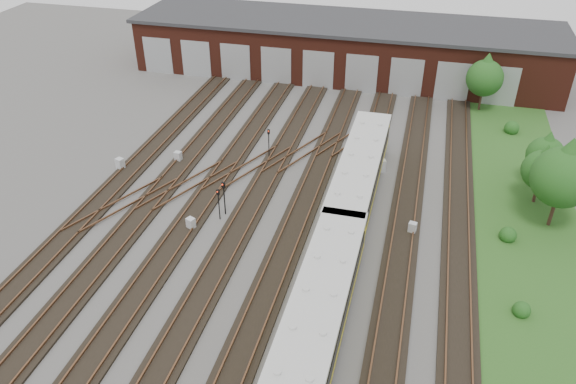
# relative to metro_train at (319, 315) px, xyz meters

# --- Properties ---
(ground) EXTENTS (120.00, 120.00, 0.00)m
(ground) POSITION_rel_metro_train_xyz_m (-6.00, 4.03, -2.11)
(ground) COLOR #4D4B48
(ground) RESTS_ON ground
(track_network) EXTENTS (30.40, 70.00, 0.33)m
(track_network) POSITION_rel_metro_train_xyz_m (-6.17, 4.62, -2.00)
(track_network) COLOR black
(track_network) RESTS_ON ground
(maintenance_shed) EXTENTS (51.00, 12.50, 6.35)m
(maintenance_shed) POSITION_rel_metro_train_xyz_m (-6.01, 44.00, 1.10)
(maintenance_shed) COLOR #4D1D13
(maintenance_shed) RESTS_ON ground
(grass_verge) EXTENTS (8.00, 55.00, 0.05)m
(grass_verge) POSITION_rel_metro_train_xyz_m (13.00, 14.03, -2.08)
(grass_verge) COLOR #23531B
(grass_verge) RESTS_ON ground
(metro_train) EXTENTS (3.12, 48.80, 3.47)m
(metro_train) POSITION_rel_metro_train_xyz_m (0.00, 0.00, 0.00)
(metro_train) COLOR black
(metro_train) RESTS_ON ground
(signal_mast_0) EXTENTS (0.25, 0.24, 2.98)m
(signal_mast_0) POSITION_rel_metro_train_xyz_m (-8.81, 20.31, -0.21)
(signal_mast_0) COLOR black
(signal_mast_0) RESTS_ON ground
(signal_mast_1) EXTENTS (0.29, 0.28, 2.89)m
(signal_mast_1) POSITION_rel_metro_train_xyz_m (-9.68, 10.98, -0.24)
(signal_mast_1) COLOR black
(signal_mast_1) RESTS_ON ground
(signal_mast_2) EXTENTS (0.24, 0.22, 2.68)m
(signal_mast_2) POSITION_rel_metro_train_xyz_m (-9.85, 10.20, -0.39)
(signal_mast_2) COLOR black
(signal_mast_2) RESTS_ON ground
(signal_mast_3) EXTENTS (0.24, 0.22, 2.70)m
(signal_mast_3) POSITION_rel_metro_train_xyz_m (-1.30, 24.41, -0.37)
(signal_mast_3) COLOR black
(signal_mast_3) RESTS_ON ground
(relay_cabinet_0) EXTENTS (0.79, 0.73, 1.08)m
(relay_cabinet_0) POSITION_rel_metro_train_xyz_m (-21.00, 15.20, -1.56)
(relay_cabinet_0) COLOR #B7B9BC
(relay_cabinet_0) RESTS_ON ground
(relay_cabinet_1) EXTENTS (0.66, 0.57, 0.99)m
(relay_cabinet_1) POSITION_rel_metro_train_xyz_m (-16.63, 17.78, -1.61)
(relay_cabinet_1) COLOR #B7B9BC
(relay_cabinet_1) RESTS_ON ground
(relay_cabinet_2) EXTENTS (0.74, 0.69, 0.98)m
(relay_cabinet_2) POSITION_rel_metro_train_xyz_m (-11.48, 8.43, -1.62)
(relay_cabinet_2) COLOR #B7B9BC
(relay_cabinet_2) RESTS_ON ground
(relay_cabinet_3) EXTENTS (0.85, 0.79, 1.14)m
(relay_cabinet_3) POSITION_rel_metro_train_xyz_m (1.36, 20.57, -1.54)
(relay_cabinet_3) COLOR #B7B9BC
(relay_cabinet_3) RESTS_ON ground
(relay_cabinet_4) EXTENTS (0.65, 0.58, 0.94)m
(relay_cabinet_4) POSITION_rel_metro_train_xyz_m (4.62, 12.05, -1.64)
(relay_cabinet_4) COLOR #B7B9BC
(relay_cabinet_4) RESTS_ON ground
(tree_0) EXTENTS (3.81, 3.81, 6.32)m
(tree_0) POSITION_rel_metro_train_xyz_m (10.08, 36.31, 1.95)
(tree_0) COLOR #372218
(tree_0) RESTS_ON ground
(tree_1) EXTENTS (3.04, 3.04, 5.04)m
(tree_1) POSITION_rel_metro_train_xyz_m (14.44, 21.61, 1.13)
(tree_1) COLOR #372218
(tree_1) RESTS_ON ground
(tree_2) EXTENTS (4.50, 4.50, 7.46)m
(tree_2) POSITION_rel_metro_train_xyz_m (14.61, 15.66, 2.69)
(tree_2) COLOR #372218
(tree_2) RESTS_ON ground
(tree_3) EXTENTS (3.15, 3.15, 5.22)m
(tree_3) POSITION_rel_metro_train_xyz_m (13.86, 18.77, 1.24)
(tree_3) COLOR #372218
(tree_3) RESTS_ON ground
(bush_0) EXTENTS (1.09, 1.09, 1.09)m
(bush_0) POSITION_rel_metro_train_xyz_m (11.72, 5.22, -1.56)
(bush_0) COLOR #214B15
(bush_0) RESTS_ON ground
(bush_1) EXTENTS (1.23, 1.23, 1.23)m
(bush_1) POSITION_rel_metro_train_xyz_m (11.44, 12.97, -1.49)
(bush_1) COLOR #214B15
(bush_1) RESTS_ON ground
(bush_2) EXTENTS (1.44, 1.44, 1.44)m
(bush_2) POSITION_rel_metro_train_xyz_m (13.04, 31.41, -1.39)
(bush_2) COLOR #214B15
(bush_2) RESTS_ON ground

